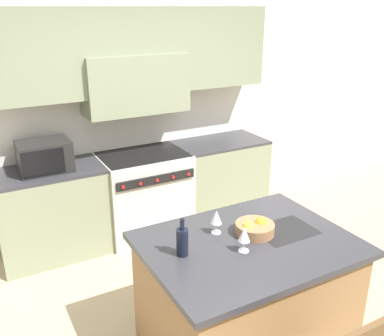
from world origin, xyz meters
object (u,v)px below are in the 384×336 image
Objects in this scene: range_stove at (145,193)px; wine_bottle at (182,241)px; wine_glass_near at (244,235)px; fruit_bowl at (255,228)px; microwave at (44,156)px; wine_glass_far at (216,218)px.

wine_bottle is (-0.52, -1.92, 0.53)m from range_stove.
wine_glass_near is 0.63× the size of fruit_bowl.
wine_bottle is (0.48, -1.93, -0.06)m from microwave.
wine_bottle is 0.95× the size of fruit_bowl.
microwave is 1.97m from wine_glass_far.
fruit_bowl is (0.06, -1.91, 0.48)m from range_stove.
fruit_bowl is at bearing 37.23° from wine_glass_near.
fruit_bowl is at bearing 0.21° from wine_bottle.
wine_glass_far is at bearing 96.06° from wine_glass_near.
wine_glass_near is at bearing -67.80° from microwave.
microwave is 1.74× the size of fruit_bowl.
range_stove is 1.97m from fruit_bowl.
range_stove is 5.34× the size of wine_glass_far.
range_stove is 1.87m from wine_glass_far.
wine_glass_far is at bearing 22.33° from wine_bottle.
microwave is 2.21m from fruit_bowl.
fruit_bowl is (0.58, 0.00, -0.06)m from wine_bottle.
wine_bottle is at bearing -157.67° from wine_glass_far.
wine_glass_far is (-0.03, 0.29, 0.00)m from wine_glass_near.
wine_bottle is at bearing 157.60° from wine_glass_near.
wine_glass_near is at bearing -22.40° from wine_bottle.
wine_bottle is at bearing -105.12° from range_stove.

